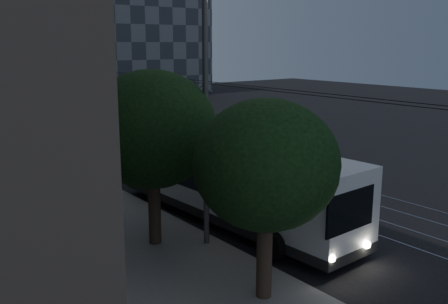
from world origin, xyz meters
name	(u,v)px	position (x,y,z in m)	size (l,w,h in m)	color
ground	(294,208)	(0.00, 0.00, 0.00)	(120.00, 120.00, 0.00)	black
tram_rails	(134,136)	(2.50, 20.00, 0.01)	(4.52, 90.00, 0.02)	gray
overhead_wires	(33,99)	(-4.97, 20.00, 3.47)	(2.23, 90.00, 6.00)	black
building_distant_right	(115,9)	(18.00, 55.00, 12.00)	(22.00, 18.00, 24.00)	#373C46
trolleybus	(227,179)	(-3.23, 0.68, 1.74)	(3.21, 12.68, 5.63)	silver
pickup_silver	(107,146)	(-2.70, 13.50, 0.91)	(3.04, 6.58, 1.83)	#B4B8BC
car_white_a	(52,141)	(-4.30, 18.81, 0.64)	(1.50, 3.73, 1.27)	silver
car_white_b	(37,129)	(-3.70, 24.00, 0.69)	(1.92, 4.73, 1.37)	#B5B6BA
car_white_c	(27,122)	(-3.13, 28.66, 0.62)	(1.32, 3.78, 1.25)	silver
car_white_d	(12,114)	(-2.84, 34.32, 0.66)	(1.55, 3.85, 1.31)	silver
tree_0	(266,165)	(-6.50, -5.26, 3.96)	(3.96, 3.96, 5.77)	black
tree_1	(152,130)	(-7.00, 0.00, 4.26)	(4.52, 4.52, 6.32)	black
tree_2	(38,90)	(-6.50, 13.89, 4.55)	(5.16, 5.16, 6.89)	black
tree_3	(18,95)	(-6.50, 18.07, 3.97)	(4.57, 4.57, 6.04)	black
streetlamp_near	(215,87)	(-5.15, -1.14, 5.69)	(2.29, 0.44, 9.39)	#59595B
streetlamp_far	(22,53)	(-5.37, 20.33, 6.54)	(2.62, 0.44, 10.95)	#59595B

